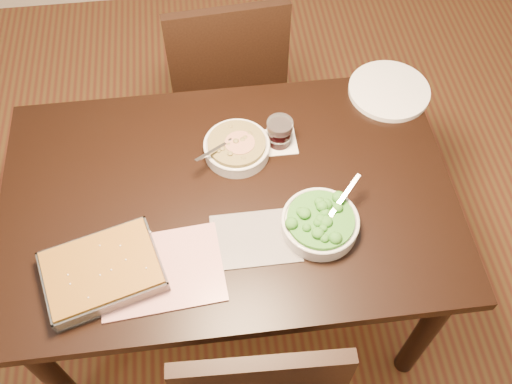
{
  "coord_description": "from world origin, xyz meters",
  "views": [
    {
      "loc": [
        -0.03,
        -0.98,
        2.21
      ],
      "look_at": [
        0.08,
        -0.04,
        0.8
      ],
      "focal_mm": 40.0,
      "sensor_mm": 36.0,
      "label": 1
    }
  ],
  "objects": [
    {
      "name": "wine_tumbler",
      "position": [
        0.19,
        0.19,
        0.8
      ],
      "size": [
        0.08,
        0.08,
        0.09
      ],
      "color": "black",
      "rests_on": "coaster"
    },
    {
      "name": "stew_bowl",
      "position": [
        0.04,
        0.16,
        0.78
      ],
      "size": [
        0.21,
        0.21,
        0.08
      ],
      "color": "silver",
      "rests_on": "table"
    },
    {
      "name": "table",
      "position": [
        0.0,
        0.0,
        0.65
      ],
      "size": [
        1.4,
        0.9,
        0.75
      ],
      "color": "black",
      "rests_on": "ground"
    },
    {
      "name": "coaster",
      "position": [
        0.19,
        0.19,
        0.75
      ],
      "size": [
        0.11,
        0.11,
        0.0
      ],
      "primitive_type": "cube",
      "color": "white",
      "rests_on": "table"
    },
    {
      "name": "ground",
      "position": [
        0.0,
        0.0,
        0.0
      ],
      "size": [
        4.0,
        4.0,
        0.0
      ],
      "primitive_type": "plane",
      "color": "#4E2216",
      "rests_on": "ground"
    },
    {
      "name": "magazine_a",
      "position": [
        -0.21,
        -0.24,
        0.75
      ],
      "size": [
        0.36,
        0.28,
        0.01
      ],
      "primitive_type": "cube",
      "rotation": [
        0.0,
        0.0,
        0.08
      ],
      "color": "#AD313B",
      "rests_on": "table"
    },
    {
      "name": "chair_far",
      "position": [
        0.05,
        0.73,
        0.54
      ],
      "size": [
        0.48,
        0.48,
        0.96
      ],
      "rotation": [
        0.0,
        0.0,
        3.22
      ],
      "color": "black",
      "rests_on": "ground"
    },
    {
      "name": "broccoli_bowl",
      "position": [
        0.26,
        -0.15,
        0.78
      ],
      "size": [
        0.23,
        0.23,
        0.09
      ],
      "color": "silver",
      "rests_on": "table"
    },
    {
      "name": "dinner_plate",
      "position": [
        0.6,
        0.36,
        0.76
      ],
      "size": [
        0.28,
        0.28,
        0.02
      ],
      "primitive_type": "cylinder",
      "color": "white",
      "rests_on": "table"
    },
    {
      "name": "baking_dish",
      "position": [
        -0.37,
        -0.23,
        0.78
      ],
      "size": [
        0.37,
        0.31,
        0.06
      ],
      "rotation": [
        0.0,
        0.0,
        0.27
      ],
      "color": "silver",
      "rests_on": "table"
    },
    {
      "name": "magazine_b",
      "position": [
        0.07,
        -0.17,
        0.75
      ],
      "size": [
        0.26,
        0.18,
        0.0
      ],
      "primitive_type": "cube",
      "rotation": [
        0.0,
        0.0,
        0.0
      ],
      "color": "#2A2931",
      "rests_on": "table"
    }
  ]
}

